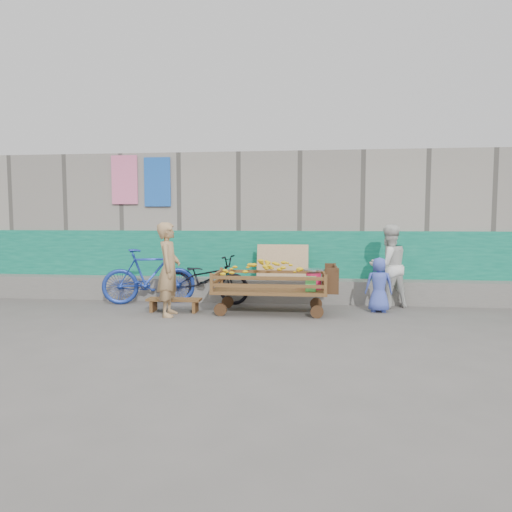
# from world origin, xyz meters

# --- Properties ---
(ground) EXTENTS (80.00, 80.00, 0.00)m
(ground) POSITION_xyz_m (0.00, 0.00, 0.00)
(ground) COLOR #55524E
(ground) RESTS_ON ground
(building_wall) EXTENTS (12.00, 3.50, 3.00)m
(building_wall) POSITION_xyz_m (-0.00, 4.05, 1.47)
(building_wall) COLOR gray
(building_wall) RESTS_ON ground
(banana_cart) EXTENTS (2.13, 0.97, 0.91)m
(banana_cart) POSITION_xyz_m (0.10, 1.24, 0.62)
(banana_cart) COLOR #54301B
(banana_cart) RESTS_ON ground
(bench) EXTENTS (0.95, 0.29, 0.24)m
(bench) POSITION_xyz_m (-1.56, 1.14, 0.17)
(bench) COLOR #54301B
(bench) RESTS_ON ground
(vendor_man) EXTENTS (0.43, 0.61, 1.59)m
(vendor_man) POSITION_xyz_m (-1.55, 0.82, 0.79)
(vendor_man) COLOR #A78256
(vendor_man) RESTS_ON ground
(woman) EXTENTS (0.91, 0.82, 1.54)m
(woman) POSITION_xyz_m (2.27, 1.98, 0.77)
(woman) COLOR silver
(woman) RESTS_ON ground
(child) EXTENTS (0.49, 0.33, 0.97)m
(child) POSITION_xyz_m (2.04, 1.52, 0.48)
(child) COLOR #4154BC
(child) RESTS_ON ground
(bicycle_dark) EXTENTS (1.88, 0.96, 0.94)m
(bicycle_dark) POSITION_xyz_m (-1.19, 2.05, 0.47)
(bicycle_dark) COLOR black
(bicycle_dark) RESTS_ON ground
(bicycle_blue) EXTENTS (1.85, 1.01, 1.07)m
(bicycle_blue) POSITION_xyz_m (-2.26, 1.85, 0.53)
(bicycle_blue) COLOR #1C379C
(bicycle_blue) RESTS_ON ground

